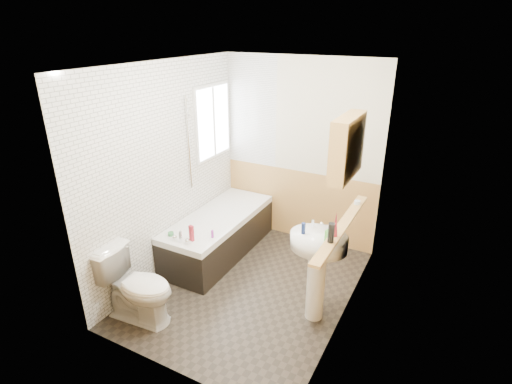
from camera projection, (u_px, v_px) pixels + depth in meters
floor at (250, 286)px, 4.69m from camera, size 2.80×2.80×0.00m
ceiling at (248, 64)px, 3.71m from camera, size 2.80×2.80×0.00m
wall_back at (300, 153)px, 5.35m from camera, size 2.20×0.02×2.50m
wall_front at (161, 250)px, 3.05m from camera, size 2.20×0.02×2.50m
wall_left at (167, 171)px, 4.68m from camera, size 0.02×2.80×2.50m
wall_right at (353, 209)px, 3.72m from camera, size 0.02×2.80×2.50m
wainscot_right at (344, 276)px, 4.03m from camera, size 0.01×2.80×1.00m
wainscot_front at (171, 326)px, 3.37m from camera, size 2.20×0.01×1.00m
wainscot_back at (297, 204)px, 5.62m from camera, size 2.20×0.01×1.00m
tile_cladding_left at (168, 172)px, 4.67m from camera, size 0.01×2.80×2.50m
tile_return_back at (251, 111)px, 5.45m from camera, size 0.75×0.01×1.50m
window at (213, 122)px, 5.28m from camera, size 0.03×0.79×0.99m
bathtub at (219, 233)px, 5.29m from camera, size 0.70×1.77×0.69m
shower_riser at (189, 136)px, 4.82m from camera, size 0.10×0.08×1.16m
toilet at (137, 286)px, 4.05m from camera, size 0.83×0.51×0.78m
sink at (317, 260)px, 3.95m from camera, size 0.57×0.46×1.10m
pine_shelf at (342, 226)px, 3.75m from camera, size 0.10×1.53×0.03m
medicine_cabinet at (347, 147)px, 3.47m from camera, size 0.15×0.61×0.55m
foam_can at (331, 233)px, 3.42m from camera, size 0.07×0.07×0.18m
green_bottle at (336, 224)px, 3.51m from camera, size 0.06×0.06×0.24m
black_jar at (357, 202)px, 4.17m from camera, size 0.06×0.06×0.04m
soap_bottle at (330, 238)px, 3.71m from camera, size 0.12×0.18×0.08m
clear_bottle at (303, 228)px, 3.84m from camera, size 0.04×0.04×0.11m
blue_gel at (191, 233)px, 4.54m from camera, size 0.06×0.04×0.19m
cream_jar at (171, 234)px, 4.68m from camera, size 0.09×0.09×0.04m
orange_bottle at (212, 234)px, 4.63m from camera, size 0.03×0.03×0.09m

